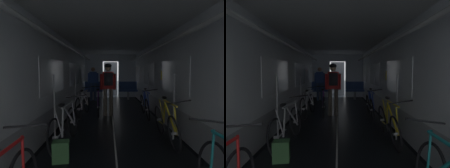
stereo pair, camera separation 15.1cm
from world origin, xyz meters
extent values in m
cube|color=black|center=(-1.41, 3.25, 0.00)|extent=(0.08, 11.50, 0.01)
cube|color=black|center=(1.41, 3.25, 0.00)|extent=(0.08, 11.50, 0.01)
cube|color=beige|center=(0.00, 3.25, 0.00)|extent=(0.03, 11.27, 0.00)
cube|color=#9EA0A5|center=(-1.51, 3.25, 0.30)|extent=(0.12, 11.50, 0.60)
cube|color=silver|center=(-1.51, 3.25, 1.53)|extent=(0.12, 11.50, 1.85)
cube|color=white|center=(-1.45, 2.67, 1.35)|extent=(0.02, 1.90, 0.80)
cube|color=white|center=(-1.45, 5.55, 1.35)|extent=(0.02, 1.90, 0.80)
cube|color=white|center=(-1.45, 8.42, 1.35)|extent=(0.02, 1.90, 0.80)
cube|color=yellow|center=(-1.45, 2.86, 1.35)|extent=(0.01, 0.20, 0.28)
cylinder|color=white|center=(-1.17, 3.25, 2.10)|extent=(0.07, 11.04, 0.07)
cylinder|color=#B7BABF|center=(-1.27, 2.10, 0.70)|extent=(0.04, 0.04, 1.40)
cylinder|color=#B7BABF|center=(-1.27, 4.70, 0.70)|extent=(0.04, 0.04, 1.40)
cube|color=#9EA0A5|center=(1.51, 3.25, 0.30)|extent=(0.12, 11.50, 0.60)
cube|color=silver|center=(1.51, 3.25, 1.53)|extent=(0.12, 11.50, 1.85)
cube|color=white|center=(1.45, 2.67, 1.35)|extent=(0.02, 1.90, 0.80)
cube|color=white|center=(1.45, 5.55, 1.35)|extent=(0.02, 1.90, 0.80)
cube|color=white|center=(1.45, 8.42, 1.35)|extent=(0.02, 1.90, 0.80)
cube|color=yellow|center=(1.45, 3.69, 1.35)|extent=(0.01, 0.20, 0.28)
cylinder|color=white|center=(1.17, 3.25, 2.10)|extent=(0.07, 11.04, 0.07)
cylinder|color=#B7BABF|center=(1.27, 2.10, 0.70)|extent=(0.04, 0.04, 1.40)
cylinder|color=#B7BABF|center=(1.27, 4.70, 0.70)|extent=(0.04, 0.04, 1.40)
cube|color=silver|center=(-0.95, 9.06, 1.23)|extent=(1.00, 0.12, 2.45)
cube|color=silver|center=(0.95, 9.06, 1.23)|extent=(1.00, 0.12, 2.45)
cube|color=silver|center=(0.00, 9.06, 2.25)|extent=(0.90, 0.12, 0.40)
cube|color=#4C4F54|center=(0.00, 9.76, 1.03)|extent=(0.81, 0.04, 2.05)
cube|color=white|center=(0.00, 3.25, 2.51)|extent=(3.14, 11.62, 0.12)
cylinder|color=gray|center=(-0.90, 8.00, 0.22)|extent=(0.12, 0.12, 0.44)
cube|color=#2D4784|center=(-0.90, 8.00, 0.49)|extent=(0.96, 0.44, 0.10)
cube|color=#2D4784|center=(-0.90, 8.19, 0.74)|extent=(0.96, 0.08, 0.40)
torus|color=gray|center=(-1.33, 8.22, 0.94)|extent=(0.14, 0.14, 0.02)
cylinder|color=gray|center=(0.90, 8.00, 0.22)|extent=(0.12, 0.12, 0.44)
cube|color=#2D4784|center=(0.90, 8.00, 0.49)|extent=(0.96, 0.44, 0.10)
cube|color=#2D4784|center=(0.90, 8.19, 0.74)|extent=(0.96, 0.08, 0.40)
torus|color=gray|center=(0.47, 8.22, 0.94)|extent=(0.14, 0.14, 0.02)
torus|color=black|center=(-1.04, 1.29, 0.33)|extent=(0.19, 0.68, 0.67)
cylinder|color=#B2B2B7|center=(-1.04, 1.29, 0.33)|extent=(0.10, 0.06, 0.06)
torus|color=black|center=(-0.94, 2.31, 0.33)|extent=(0.19, 0.68, 0.67)
cylinder|color=#B2B2B7|center=(-0.94, 2.31, 0.33)|extent=(0.10, 0.06, 0.06)
cylinder|color=#ADAFB5|center=(-0.94, 1.99, 0.55)|extent=(0.16, 0.53, 0.56)
cylinder|color=#ADAFB5|center=(-0.98, 1.58, 0.55)|extent=(0.08, 0.35, 0.55)
cylinder|color=#ADAFB5|center=(-0.92, 1.83, 0.81)|extent=(0.12, 0.82, 0.04)
cylinder|color=#ADAFB5|center=(-1.00, 1.36, 0.57)|extent=(0.11, 0.16, 0.49)
cylinder|color=#ADAFB5|center=(-1.02, 1.51, 0.31)|extent=(0.07, 0.45, 0.07)
cylinder|color=#ADAFB5|center=(-0.91, 2.27, 0.57)|extent=(0.09, 0.10, 0.49)
cylinder|color=black|center=(-1.00, 1.74, 0.29)|extent=(0.05, 0.17, 0.17)
ellipsoid|color=black|center=(-0.95, 1.40, 0.87)|extent=(0.12, 0.25, 0.07)
cylinder|color=black|center=(-0.86, 2.29, 0.91)|extent=(0.44, 0.07, 0.08)
cylinder|color=red|center=(-0.98, -0.06, 0.58)|extent=(0.06, 0.09, 0.49)
cylinder|color=black|center=(-0.95, -0.04, 0.92)|extent=(0.44, 0.03, 0.06)
torus|color=black|center=(1.06, 2.48, 0.33)|extent=(0.13, 0.67, 0.67)
cylinder|color=#B2B2B7|center=(1.06, 2.48, 0.33)|extent=(0.10, 0.05, 0.06)
torus|color=black|center=(1.06, 1.46, 0.33)|extent=(0.13, 0.67, 0.67)
cylinder|color=#B2B2B7|center=(1.06, 1.46, 0.33)|extent=(0.10, 0.05, 0.06)
cylinder|color=yellow|center=(1.09, 1.78, 0.55)|extent=(0.12, 0.54, 0.56)
cylinder|color=yellow|center=(1.09, 2.19, 0.55)|extent=(0.11, 0.34, 0.55)
cylinder|color=yellow|center=(1.13, 1.93, 0.81)|extent=(0.04, 0.82, 0.04)
cylinder|color=yellow|center=(1.10, 2.41, 0.57)|extent=(0.09, 0.16, 0.49)
cylinder|color=yellow|center=(1.06, 2.26, 0.31)|extent=(0.03, 0.45, 0.07)
cylinder|color=yellow|center=(1.10, 1.49, 0.57)|extent=(0.10, 0.09, 0.49)
cylinder|color=black|center=(1.06, 2.03, 0.29)|extent=(0.04, 0.17, 0.17)
ellipsoid|color=black|center=(1.14, 2.36, 0.87)|extent=(0.10, 0.24, 0.07)
cylinder|color=black|center=(1.14, 1.47, 0.91)|extent=(0.44, 0.02, 0.09)
cylinder|color=teal|center=(1.03, -0.17, 0.55)|extent=(0.11, 0.54, 0.56)
cylinder|color=teal|center=(1.02, 0.12, 0.57)|extent=(0.09, 0.09, 0.49)
cylinder|color=black|center=(0.98, 0.14, 0.91)|extent=(0.44, 0.03, 0.08)
torus|color=black|center=(-1.03, 3.84, 0.33)|extent=(0.19, 0.68, 0.67)
cylinder|color=#B2B2B7|center=(-1.03, 3.84, 0.33)|extent=(0.10, 0.06, 0.06)
torus|color=black|center=(-0.91, 4.85, 0.33)|extent=(0.19, 0.68, 0.67)
cylinder|color=#B2B2B7|center=(-0.91, 4.85, 0.33)|extent=(0.10, 0.06, 0.06)
cylinder|color=silver|center=(-0.92, 4.53, 0.55)|extent=(0.16, 0.53, 0.56)
cylinder|color=silver|center=(-0.97, 4.13, 0.55)|extent=(0.07, 0.35, 0.55)
cylinder|color=silver|center=(-0.91, 4.38, 0.81)|extent=(0.13, 0.82, 0.04)
cylinder|color=silver|center=(-0.99, 3.90, 0.57)|extent=(0.10, 0.16, 0.49)
cylinder|color=silver|center=(-1.01, 4.06, 0.31)|extent=(0.07, 0.45, 0.07)
cylinder|color=silver|center=(-0.89, 4.82, 0.57)|extent=(0.08, 0.10, 0.49)
cylinder|color=black|center=(-0.98, 4.28, 0.29)|extent=(0.05, 0.17, 0.17)
ellipsoid|color=black|center=(-0.95, 3.95, 0.87)|extent=(0.12, 0.25, 0.07)
cylinder|color=black|center=(-0.84, 4.83, 0.91)|extent=(0.44, 0.07, 0.08)
torus|color=black|center=(1.07, 4.68, 0.33)|extent=(0.15, 0.67, 0.67)
cylinder|color=#B2B2B7|center=(1.07, 4.68, 0.33)|extent=(0.10, 0.05, 0.06)
torus|color=black|center=(1.03, 3.66, 0.33)|extent=(0.15, 0.67, 0.67)
cylinder|color=#B2B2B7|center=(1.03, 3.66, 0.33)|extent=(0.10, 0.05, 0.06)
cylinder|color=#2342B7|center=(1.07, 3.98, 0.55)|extent=(0.09, 0.54, 0.56)
cylinder|color=#2342B7|center=(1.08, 4.39, 0.55)|extent=(0.12, 0.34, 0.55)
cylinder|color=#2342B7|center=(1.11, 4.13, 0.81)|extent=(0.07, 0.82, 0.04)
cylinder|color=#2342B7|center=(1.10, 4.61, 0.57)|extent=(0.08, 0.17, 0.49)
cylinder|color=#2342B7|center=(1.05, 4.46, 0.31)|extent=(0.05, 0.45, 0.07)
cylinder|color=#2342B7|center=(1.06, 3.69, 0.57)|extent=(0.09, 0.09, 0.49)
cylinder|color=black|center=(1.04, 4.23, 0.29)|extent=(0.04, 0.17, 0.17)
ellipsoid|color=black|center=(1.13, 4.56, 0.87)|extent=(0.11, 0.24, 0.07)
cylinder|color=black|center=(1.10, 3.67, 0.91)|extent=(0.44, 0.04, 0.08)
cylinder|color=brown|center=(-0.24, 4.33, 0.45)|extent=(0.13, 0.13, 0.90)
cylinder|color=brown|center=(-0.04, 4.35, 0.45)|extent=(0.13, 0.13, 0.90)
cube|color=red|center=(-0.14, 4.34, 1.18)|extent=(0.37, 0.24, 0.56)
cylinder|color=red|center=(-0.36, 4.35, 1.13)|extent=(0.10, 0.20, 0.53)
cylinder|color=red|center=(0.08, 4.37, 1.13)|extent=(0.10, 0.20, 0.53)
sphere|color=tan|center=(-0.14, 4.34, 1.58)|extent=(0.21, 0.21, 0.21)
ellipsoid|color=black|center=(-0.14, 4.34, 1.65)|extent=(0.26, 0.30, 0.16)
cube|color=black|center=(-0.13, 4.17, 1.22)|extent=(0.29, 0.18, 0.40)
torus|color=black|center=(-0.44, 4.08, 0.33)|extent=(0.10, 0.67, 0.67)
cylinder|color=#B2B2B7|center=(-0.44, 4.08, 0.33)|extent=(0.09, 0.06, 0.05)
torus|color=black|center=(-0.51, 5.10, 0.33)|extent=(0.10, 0.67, 0.67)
cylinder|color=#B2B2B7|center=(-0.51, 5.10, 0.33)|extent=(0.09, 0.06, 0.05)
cylinder|color=purple|center=(-0.49, 4.78, 0.55)|extent=(0.09, 0.54, 0.56)
cylinder|color=purple|center=(-0.47, 4.37, 0.55)|extent=(0.04, 0.34, 0.55)
cylinder|color=purple|center=(-0.50, 4.63, 0.82)|extent=(0.09, 0.82, 0.04)
cylinder|color=purple|center=(-0.46, 4.15, 0.58)|extent=(0.05, 0.16, 0.49)
cylinder|color=purple|center=(-0.46, 4.30, 0.31)|extent=(0.05, 0.45, 0.07)
cylinder|color=purple|center=(-0.51, 5.07, 0.58)|extent=(0.04, 0.09, 0.49)
cylinder|color=black|center=(-0.47, 4.53, 0.29)|extent=(0.03, 0.17, 0.17)
ellipsoid|color=black|center=(-0.47, 4.20, 0.88)|extent=(0.11, 0.25, 0.06)
cylinder|color=black|center=(-0.53, 5.09, 0.92)|extent=(0.44, 0.05, 0.04)
cylinder|color=#384C75|center=(-0.80, 7.70, 0.45)|extent=(0.13, 0.13, 0.90)
cylinder|color=#384C75|center=(-1.00, 7.70, 0.45)|extent=(0.13, 0.13, 0.90)
cube|color=#2D4C99|center=(-0.90, 7.70, 1.18)|extent=(0.36, 0.22, 0.56)
cylinder|color=#2D4C99|center=(-0.68, 7.68, 1.13)|extent=(0.09, 0.20, 0.53)
cylinder|color=#2D4C99|center=(-1.12, 7.68, 1.13)|extent=(0.09, 0.20, 0.53)
sphere|color=#9E7051|center=(-0.90, 7.70, 1.58)|extent=(0.21, 0.21, 0.21)
cube|color=#3D703D|center=(-0.90, 1.10, 0.17)|extent=(0.29, 0.24, 0.34)
camera|label=1|loc=(-0.13, -1.92, 1.45)|focal=30.65mm
camera|label=2|loc=(0.02, -1.92, 1.45)|focal=30.65mm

